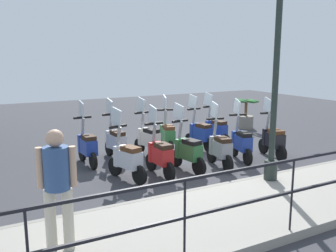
# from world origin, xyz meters

# --- Properties ---
(ground_plane) EXTENTS (28.00, 28.00, 0.00)m
(ground_plane) POSITION_xyz_m (0.00, 0.00, 0.00)
(ground_plane) COLOR #38383D
(promenade_walkway) EXTENTS (2.20, 20.00, 0.15)m
(promenade_walkway) POSITION_xyz_m (-3.15, 0.00, 0.07)
(promenade_walkway) COLOR gray
(promenade_walkway) RESTS_ON ground_plane
(fence_railing) EXTENTS (0.04, 16.03, 1.07)m
(fence_railing) POSITION_xyz_m (-4.20, -0.00, 0.91)
(fence_railing) COLOR black
(fence_railing) RESTS_ON promenade_walkway
(lamp_post_near) EXTENTS (0.26, 0.90, 4.36)m
(lamp_post_near) POSITION_xyz_m (-2.40, -0.45, 2.09)
(lamp_post_near) COLOR #232D28
(lamp_post_near) RESTS_ON promenade_walkway
(pedestrian_distant) EXTENTS (0.41, 0.47, 1.59)m
(pedestrian_distant) POSITION_xyz_m (-3.17, 3.92, 1.08)
(pedestrian_distant) COLOR beige
(pedestrian_distant) RESTS_ON promenade_walkway
(potted_palm) EXTENTS (1.06, 0.66, 1.05)m
(potted_palm) POSITION_xyz_m (2.62, -4.02, 0.45)
(potted_palm) COLOR slate
(potted_palm) RESTS_ON ground_plane
(scooter_near_0) EXTENTS (1.22, 0.49, 1.54)m
(scooter_near_0) POSITION_xyz_m (-0.78, -2.06, 0.48)
(scooter_near_0) COLOR black
(scooter_near_0) RESTS_ON ground_plane
(scooter_near_1) EXTENTS (1.21, 0.53, 1.54)m
(scooter_near_1) POSITION_xyz_m (-0.63, -1.14, 0.48)
(scooter_near_1) COLOR black
(scooter_near_1) RESTS_ON ground_plane
(scooter_near_2) EXTENTS (1.23, 0.46, 1.54)m
(scooter_near_2) POSITION_xyz_m (-0.86, -0.32, 0.48)
(scooter_near_2) COLOR black
(scooter_near_2) RESTS_ON ground_plane
(scooter_near_3) EXTENTS (1.23, 0.46, 1.54)m
(scooter_near_3) POSITION_xyz_m (-0.72, 0.49, 0.48)
(scooter_near_3) COLOR black
(scooter_near_3) RESTS_ON ground_plane
(scooter_near_4) EXTENTS (1.23, 0.44, 1.54)m
(scooter_near_4) POSITION_xyz_m (-0.73, 1.21, 0.48)
(scooter_near_4) COLOR black
(scooter_near_4) RESTS_ON ground_plane
(scooter_near_5) EXTENTS (1.20, 0.54, 1.54)m
(scooter_near_5) POSITION_xyz_m (-0.65, 1.96, 0.48)
(scooter_near_5) COLOR black
(scooter_near_5) RESTS_ON ground_plane
(scooter_far_0) EXTENTS (1.23, 0.46, 1.54)m
(scooter_far_0) POSITION_xyz_m (0.97, -1.50, 0.48)
(scooter_far_0) COLOR black
(scooter_far_0) RESTS_ON ground_plane
(scooter_far_1) EXTENTS (1.23, 0.44, 1.54)m
(scooter_far_1) POSITION_xyz_m (0.78, -0.83, 0.48)
(scooter_far_1) COLOR black
(scooter_far_1) RESTS_ON ground_plane
(scooter_far_2) EXTENTS (1.21, 0.53, 1.54)m
(scooter_far_2) POSITION_xyz_m (1.02, 0.07, 0.48)
(scooter_far_2) COLOR black
(scooter_far_2) RESTS_ON ground_plane
(scooter_far_3) EXTENTS (1.23, 0.46, 1.54)m
(scooter_far_3) POSITION_xyz_m (0.86, 0.73, 0.48)
(scooter_far_3) COLOR black
(scooter_far_3) RESTS_ON ground_plane
(scooter_far_4) EXTENTS (1.23, 0.44, 1.54)m
(scooter_far_4) POSITION_xyz_m (0.97, 1.60, 0.48)
(scooter_far_4) COLOR black
(scooter_far_4) RESTS_ON ground_plane
(scooter_far_5) EXTENTS (1.23, 0.44, 1.54)m
(scooter_far_5) POSITION_xyz_m (0.84, 2.37, 0.48)
(scooter_far_5) COLOR black
(scooter_far_5) RESTS_ON ground_plane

